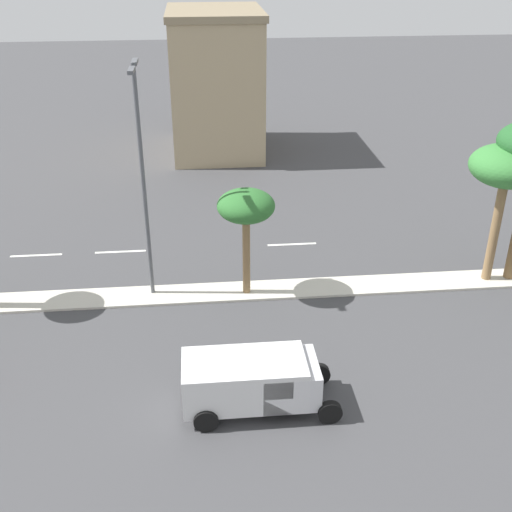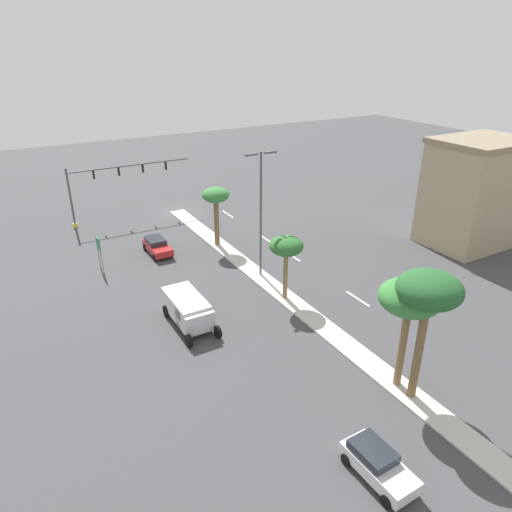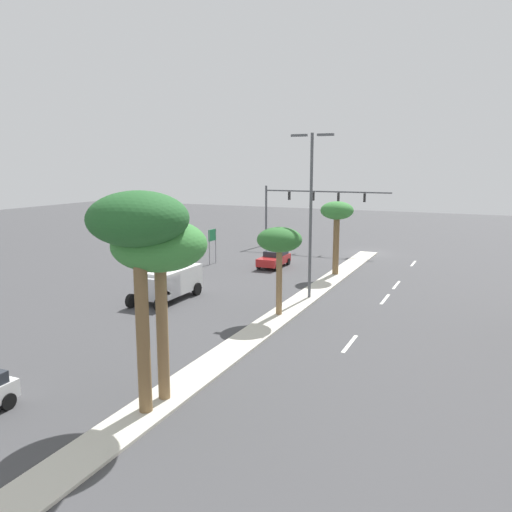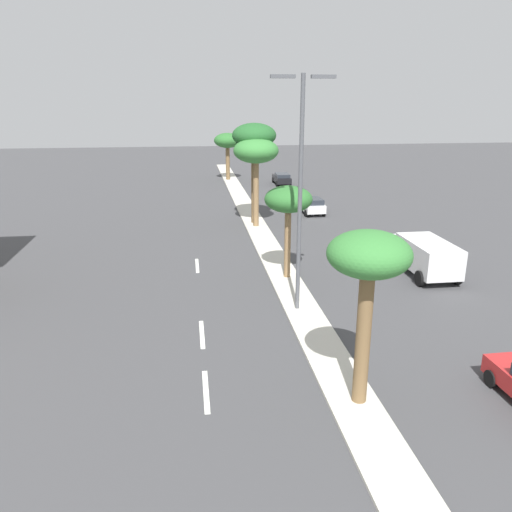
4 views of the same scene
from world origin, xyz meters
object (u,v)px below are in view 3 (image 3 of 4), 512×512
Objects in this scene: palm_tree_right at (160,249)px; street_lamp_near at (311,204)px; directional_road_sign at (212,239)px; palm_tree_trailing at (138,225)px; palm_tree_inboard at (279,242)px; box_truck at (168,282)px; traffic_signal_gantry at (297,208)px; sedan_red_outboard at (274,258)px; palm_tree_rear at (337,214)px.

palm_tree_right is 0.64× the size of street_lamp_near.
palm_tree_trailing is at bearing 114.48° from directional_road_sign.
palm_tree_trailing is at bearing 90.67° from palm_tree_inboard.
palm_tree_trailing is 0.74× the size of street_lamp_near.
palm_tree_inboard is at bearing 178.12° from box_truck.
palm_tree_trailing reaches higher than directional_road_sign.
directional_road_sign is 15.23m from street_lamp_near.
directional_road_sign is at bearing -65.52° from palm_tree_trailing.
traffic_signal_gantry is 13.24m from directional_road_sign.
street_lamp_near is at bearing 146.27° from directional_road_sign.
sedan_red_outboard is at bearing -66.40° from palm_tree_inboard.
palm_tree_right is at bearing 90.52° from palm_tree_rear.
street_lamp_near is at bearing 112.27° from traffic_signal_gantry.
directional_road_sign is at bearing -33.73° from street_lamp_near.
palm_tree_right is 27.46m from sedan_red_outboard.
palm_tree_right is 15.91m from box_truck.
palm_tree_right is at bearing 89.27° from street_lamp_near.
palm_tree_trailing is 1.95× the size of sedan_red_outboard.
palm_tree_right is 16.95m from street_lamp_near.
traffic_signal_gantry is at bearing -57.51° from palm_tree_rear.
traffic_signal_gantry is 1.29× the size of street_lamp_near.
traffic_signal_gantry is 26.54m from palm_tree_inboard.
palm_tree_inboard is at bearing -89.33° from palm_tree_trailing.
box_truck is at bearing 80.82° from sedan_red_outboard.
palm_tree_rear is 1.13× the size of palm_tree_inboard.
palm_tree_trailing is (-11.96, 26.25, 4.71)m from directional_road_sign.
traffic_signal_gantry is at bearing -90.42° from box_truck.
traffic_signal_gantry reaches higher than box_truck.
palm_tree_trailing is 18.13m from street_lamp_near.
traffic_signal_gantry is 22.43m from street_lamp_near.
street_lamp_near reaches higher than traffic_signal_gantry.
street_lamp_near is 2.65× the size of sedan_red_outboard.
palm_tree_inboard reaches higher than directional_road_sign.
palm_tree_right is 1.69× the size of sedan_red_outboard.
palm_tree_trailing is 28.78m from sedan_red_outboard.
directional_road_sign is 0.29× the size of street_lamp_near.
street_lamp_near is (-12.18, 8.13, 4.18)m from directional_road_sign.
sedan_red_outboard is 13.80m from box_truck.
palm_tree_rear is at bearing -89.53° from palm_tree_trailing.
sedan_red_outboard is (6.01, -1.21, -4.36)m from palm_tree_rear.
palm_tree_inboard is at bearing 107.73° from traffic_signal_gantry.
box_truck is at bearing -1.88° from palm_tree_inboard.
sedan_red_outboard is (-2.01, 11.39, -3.65)m from traffic_signal_gantry.
sedan_red_outboard is (6.24, -26.22, -5.25)m from palm_tree_right.
palm_tree_right reaches higher than directional_road_sign.
directional_road_sign is at bearing 73.48° from traffic_signal_gantry.
box_truck is at bearing 89.58° from traffic_signal_gantry.
sedan_red_outboard is (6.45, -9.27, -5.72)m from street_lamp_near.
palm_tree_inboard is (-0.06, 12.68, -0.54)m from palm_tree_rear.
traffic_signal_gantry is 38.54m from palm_tree_right.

